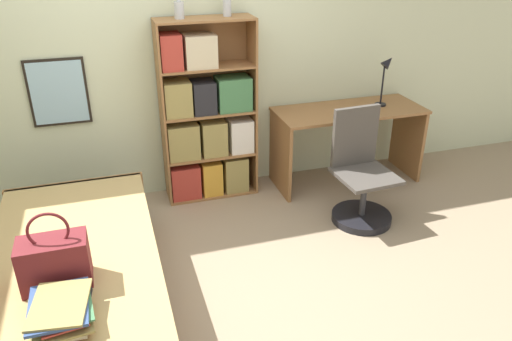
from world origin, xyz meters
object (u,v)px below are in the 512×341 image
object	(u,v)px
bed	(79,282)
handbag	(55,261)
bottle_brown	(227,1)
book_stack_on_bed	(61,311)
bookcase	(206,122)
desk_lamp	(386,71)
desk	(348,130)
desk_chair	(361,187)
bottle_green	(179,9)

from	to	relation	value
bed	handbag	xyz separation A→B (m)	(-0.06, -0.30, 0.39)
handbag	bottle_brown	xyz separation A→B (m)	(1.39, 1.64, 1.06)
book_stack_on_bed	bottle_brown	xyz separation A→B (m)	(1.36, 1.95, 1.14)
book_stack_on_bed	bookcase	distance (m)	2.25
desk_lamp	book_stack_on_bed	bearing A→B (deg)	-146.97
bookcase	desk_lamp	distance (m)	1.69
bookcase	bottle_brown	bearing A→B (deg)	6.45
desk	desk_chair	xyz separation A→B (m)	(-0.20, -0.66, -0.23)
bed	desk_chair	xyz separation A→B (m)	(2.22, 0.52, 0.05)
handbag	desk	size ratio (longest dim) A/B	0.33
bed	desk_chair	bearing A→B (deg)	13.18
book_stack_on_bed	bottle_green	world-z (taller)	bottle_green
book_stack_on_bed	desk_lamp	world-z (taller)	desk_lamp
handbag	desk_lamp	size ratio (longest dim) A/B	0.94
handbag	desk_chair	xyz separation A→B (m)	(2.28, 0.82, -0.33)
handbag	desk_chair	distance (m)	2.45
bookcase	desk	size ratio (longest dim) A/B	1.15
handbag	bottle_green	distance (m)	2.16
bed	bottle_brown	bearing A→B (deg)	45.15
desk_lamp	desk_chair	world-z (taller)	desk_lamp
bed	book_stack_on_bed	distance (m)	0.69
handbag	desk	bearing A→B (deg)	30.88
desk	desk_lamp	size ratio (longest dim) A/B	2.90
handbag	bottle_brown	distance (m)	2.39
desk_chair	book_stack_on_bed	bearing A→B (deg)	-153.17
bottle_brown	handbag	bearing A→B (deg)	-130.37
desk_lamp	desk_chair	xyz separation A→B (m)	(-0.54, -0.68, -0.75)
handbag	desk	distance (m)	2.89
bed	book_stack_on_bed	bearing A→B (deg)	-92.83
bottle_green	desk_chair	xyz separation A→B (m)	(1.28, -0.81, -1.35)
desk	desk_chair	bearing A→B (deg)	-106.52
handbag	book_stack_on_bed	distance (m)	0.33
bottle_green	desk	xyz separation A→B (m)	(1.47, -0.14, -1.12)
desk	book_stack_on_bed	bearing A→B (deg)	-143.65
book_stack_on_bed	desk_lamp	bearing A→B (deg)	33.03
bottle_green	bookcase	bearing A→B (deg)	-4.69
bottle_brown	desk_lamp	world-z (taller)	bottle_brown
bottle_brown	bookcase	bearing A→B (deg)	-173.55
bottle_brown	desk_lamp	size ratio (longest dim) A/B	0.63
bottle_brown	desk_lamp	distance (m)	1.57
bookcase	bottle_brown	world-z (taller)	bottle_brown
bed	desk	size ratio (longest dim) A/B	1.42
bed	desk	distance (m)	2.70
book_stack_on_bed	desk	bearing A→B (deg)	36.35
bed	bookcase	bearing A→B (deg)	49.75
handbag	bed	bearing A→B (deg)	78.36
book_stack_on_bed	handbag	bearing A→B (deg)	95.61
bottle_green	desk	bearing A→B (deg)	-5.55
bottle_brown	bottle_green	bearing A→B (deg)	-178.35
bottle_green	bottle_brown	size ratio (longest dim) A/B	0.62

